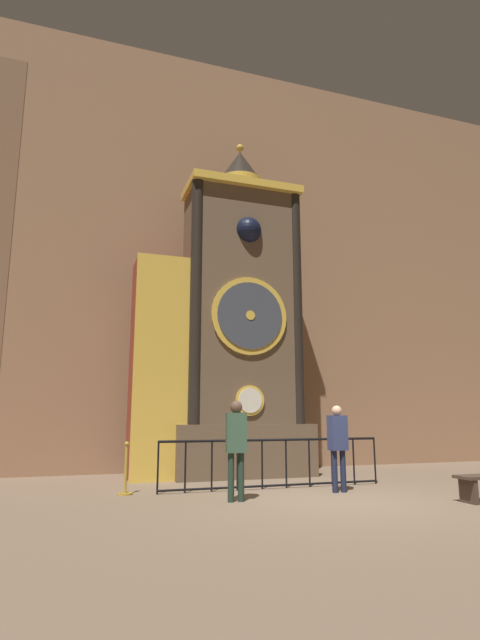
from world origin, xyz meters
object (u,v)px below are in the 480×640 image
clock_tower (226,328)px  visitor_far (338,440)px  stanchion_post (125,478)px  visitor_near (236,440)px

clock_tower → visitor_far: clock_tower is taller
clock_tower → stanchion_post: bearing=-140.6°
visitor_near → visitor_far: (2.18, 0.38, -0.05)m
clock_tower → visitor_near: bearing=-103.8°
clock_tower → visitor_near: size_ratio=5.19×
visitor_near → stanchion_post: visitor_near is taller
clock_tower → stanchion_post: size_ratio=9.17×
visitor_near → visitor_far: bearing=17.7°
visitor_near → clock_tower: bearing=84.2°
visitor_far → stanchion_post: (-3.88, 1.00, -0.67)m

